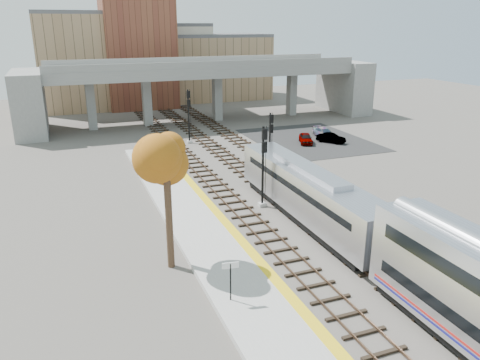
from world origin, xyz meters
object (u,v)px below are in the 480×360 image
object	(u,v)px
signal_mast_mid	(270,146)
car_c	(324,133)
tree	(166,166)
signal_mast_near	(263,168)
signal_mast_far	(189,117)
car_a	(306,138)
car_b	(331,138)
locomotive	(308,192)

from	to	relation	value
signal_mast_mid	car_c	distance (m)	18.61
signal_mast_mid	tree	distance (m)	20.52
signal_mast_near	signal_mast_far	size ratio (longest dim) A/B	1.00
car_a	car_b	world-z (taller)	car_a
car_a	car_b	xyz separation A→B (m)	(3.17, -0.92, -0.04)
tree	car_c	size ratio (longest dim) A/B	2.16
signal_mast_mid	signal_mast_far	xyz separation A→B (m)	(-4.10, 15.73, 0.34)
locomotive	car_a	xyz separation A→B (m)	(11.68, 21.69, -1.60)
signal_mast_near	car_c	xyz separation A→B (m)	(17.77, 20.07, -2.70)
car_c	signal_mast_mid	bearing A→B (deg)	-139.59
locomotive	car_c	xyz separation A→B (m)	(15.67, 23.88, -1.64)
car_b	car_c	xyz separation A→B (m)	(0.81, 3.11, -0.00)
signal_mast_mid	signal_mast_near	bearing A→B (deg)	-118.16
car_c	car_b	bearing A→B (deg)	-106.44
locomotive	car_a	size ratio (longest dim) A/B	5.05
locomotive	signal_mast_near	bearing A→B (deg)	118.87
car_c	locomotive	bearing A→B (deg)	-125.10
signal_mast_near	car_a	xyz separation A→B (m)	(13.78, 17.88, -2.66)
car_a	signal_mast_far	bearing A→B (deg)	179.98
tree	signal_mast_near	bearing A→B (deg)	37.60
car_a	tree	bearing A→B (deg)	-110.98
locomotive	tree	xyz separation A→B (m)	(-11.57, -3.48, 4.36)
signal_mast_far	car_b	size ratio (longest dim) A/B	1.85
locomotive	tree	size ratio (longest dim) A/B	2.13
car_a	signal_mast_mid	bearing A→B (deg)	-111.70
signal_mast_mid	signal_mast_far	world-z (taller)	signal_mast_far
locomotive	car_b	xyz separation A→B (m)	(14.86, 20.77, -1.63)
signal_mast_mid	car_b	bearing A→B (deg)	35.88
signal_mast_far	car_c	world-z (taller)	signal_mast_far
car_a	car_c	size ratio (longest dim) A/B	0.91
signal_mast_far	car_b	xyz separation A→B (m)	(16.96, -6.43, -2.69)
signal_mast_mid	tree	size ratio (longest dim) A/B	0.71
locomotive	car_b	bearing A→B (deg)	54.42
tree	signal_mast_mid	bearing A→B (deg)	47.78
locomotive	signal_mast_mid	distance (m)	11.66
signal_mast_near	car_b	xyz separation A→B (m)	(16.96, 16.96, -2.70)
signal_mast_near	car_c	bearing A→B (deg)	48.48
locomotive	car_a	world-z (taller)	locomotive
signal_mast_near	car_b	distance (m)	24.13
signal_mast_mid	signal_mast_far	distance (m)	16.26
signal_mast_far	car_a	world-z (taller)	signal_mast_far
signal_mast_mid	car_a	size ratio (longest dim) A/B	1.68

